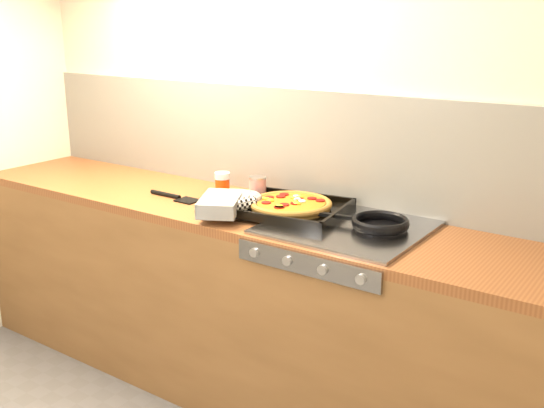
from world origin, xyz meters
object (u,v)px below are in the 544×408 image
Objects in this scene: pizza_on_tray at (272,205)px; frying_pan at (379,224)px; juice_glass at (222,185)px; tomato_can at (258,189)px.

pizza_on_tray is 0.47m from frying_pan.
pizza_on_tray is 1.56× the size of frying_pan.
frying_pan is at bearing -3.60° from juice_glass.
pizza_on_tray is 0.37m from juice_glass.
tomato_can is at bearing 141.27° from pizza_on_tray.
pizza_on_tray is 0.23m from tomato_can.
frying_pan is at bearing 6.27° from pizza_on_tray.
juice_glass is (-0.83, 0.05, 0.02)m from frying_pan.
frying_pan is at bearing -8.11° from tomato_can.
juice_glass is at bearing -166.69° from tomato_can.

